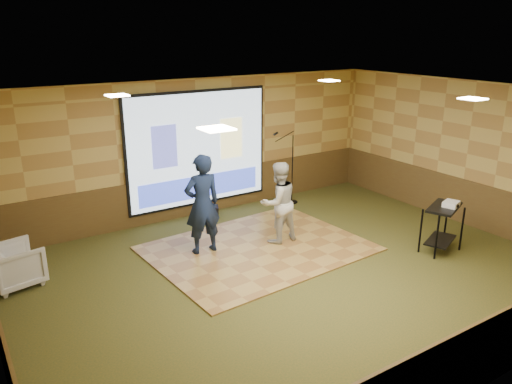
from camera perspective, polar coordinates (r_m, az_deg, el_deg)
ground at (r=8.66m, az=4.15°, el=-9.21°), size 9.00×9.00×0.00m
room_shell at (r=7.92m, az=4.49°, el=4.36°), size 9.04×7.04×3.02m
wainscot_back at (r=11.23m, az=-6.47°, el=-0.12°), size 9.00×0.04×0.95m
wainscot_front at (r=6.41m, az=24.08°, el=-16.76°), size 9.00×0.04×0.95m
wainscot_right at (r=11.55m, az=22.31°, el=-0.89°), size 0.04×7.00×0.95m
projector_screen at (r=10.92m, az=-6.55°, el=4.80°), size 3.32×0.06×2.52m
downlight_nw at (r=8.35m, az=-15.58°, el=10.59°), size 0.32×0.32×0.02m
downlight_ne at (r=10.53m, az=8.35°, el=12.49°), size 0.32×0.32×0.02m
downlight_sw at (r=5.33m, az=-4.53°, el=7.23°), size 0.32×0.32×0.02m
downlight_se at (r=8.34m, az=23.52°, el=9.75°), size 0.32×0.32×0.02m
dance_floor at (r=9.51m, az=0.26°, el=-6.47°), size 4.08×3.21×0.03m
player_left at (r=9.07m, az=-6.15°, el=-1.39°), size 0.70×0.48×1.86m
player_right at (r=9.53m, az=2.57°, el=-1.20°), size 0.77×0.60×1.58m
av_table at (r=9.82m, az=20.55°, el=-3.06°), size 0.85×0.45×0.90m
projector at (r=9.74m, az=21.41°, el=-1.28°), size 0.35×0.32×0.10m
mic_stand at (r=11.85m, az=3.92°, el=1.02°), size 0.69×0.28×1.77m
banquet_chair at (r=9.00m, az=-25.76°, el=-7.54°), size 0.90×0.88×0.70m
duffel_bag at (r=11.04m, az=-5.44°, el=-2.32°), size 0.50×0.43×0.26m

